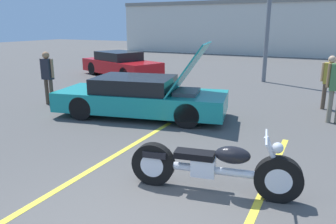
{
  "coord_description": "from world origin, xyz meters",
  "views": [
    {
      "loc": [
        2.04,
        -2.77,
        2.51
      ],
      "look_at": [
        -0.79,
        2.92,
        0.8
      ],
      "focal_mm": 35.0,
      "sensor_mm": 36.0,
      "label": 1
    }
  ],
  "objects_px": {
    "show_car_hood_open": "(142,97)",
    "spectator_by_show_car": "(330,78)",
    "motorcycle": "(212,167)",
    "spectator_midground": "(47,74)",
    "parked_car_left_row": "(121,65)"
  },
  "relations": [
    {
      "from": "show_car_hood_open",
      "to": "spectator_by_show_car",
      "type": "height_order",
      "value": "show_car_hood_open"
    },
    {
      "from": "motorcycle",
      "to": "show_car_hood_open",
      "type": "xyz_separation_m",
      "value": [
        -3.18,
        3.23,
        0.14
      ]
    },
    {
      "from": "show_car_hood_open",
      "to": "parked_car_left_row",
      "type": "xyz_separation_m",
      "value": [
        -4.69,
        5.8,
        0.02
      ]
    },
    {
      "from": "show_car_hood_open",
      "to": "spectator_midground",
      "type": "bearing_deg",
      "value": 170.02
    },
    {
      "from": "motorcycle",
      "to": "parked_car_left_row",
      "type": "xyz_separation_m",
      "value": [
        -7.86,
        9.03,
        0.17
      ]
    },
    {
      "from": "spectator_by_show_car",
      "to": "show_car_hood_open",
      "type": "bearing_deg",
      "value": -145.85
    },
    {
      "from": "parked_car_left_row",
      "to": "spectator_by_show_car",
      "type": "bearing_deg",
      "value": 4.53
    },
    {
      "from": "show_car_hood_open",
      "to": "parked_car_left_row",
      "type": "bearing_deg",
      "value": 116.78
    },
    {
      "from": "spectator_by_show_car",
      "to": "spectator_midground",
      "type": "distance_m",
      "value": 8.63
    },
    {
      "from": "spectator_by_show_car",
      "to": "spectator_midground",
      "type": "xyz_separation_m",
      "value": [
        -7.99,
        -3.26,
        0.04
      ]
    },
    {
      "from": "motorcycle",
      "to": "show_car_hood_open",
      "type": "bearing_deg",
      "value": 124.34
    },
    {
      "from": "show_car_hood_open",
      "to": "parked_car_left_row",
      "type": "height_order",
      "value": "show_car_hood_open"
    },
    {
      "from": "motorcycle",
      "to": "spectator_midground",
      "type": "xyz_separation_m",
      "value": [
        -6.55,
        3.1,
        0.59
      ]
    },
    {
      "from": "show_car_hood_open",
      "to": "spectator_by_show_car",
      "type": "bearing_deg",
      "value": 22.0
    },
    {
      "from": "show_car_hood_open",
      "to": "spectator_midground",
      "type": "xyz_separation_m",
      "value": [
        -3.37,
        -0.13,
        0.45
      ]
    }
  ]
}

